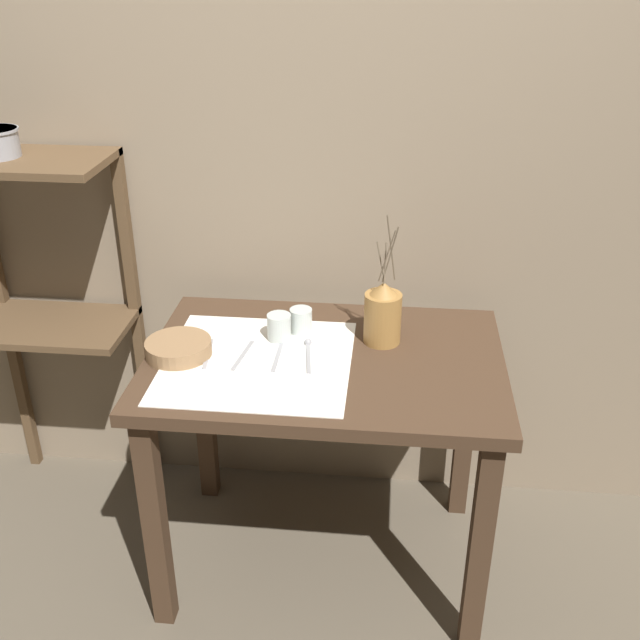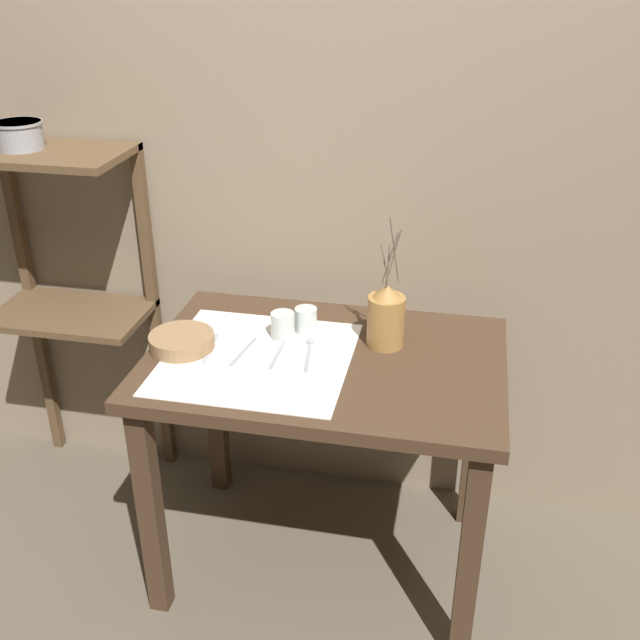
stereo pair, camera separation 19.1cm
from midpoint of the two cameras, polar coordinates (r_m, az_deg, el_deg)
ground_plane at (r=2.68m, az=2.45°, el=-17.68°), size 12.00×12.00×0.00m
stone_wall_back at (r=2.47m, az=4.84°, el=10.80°), size 7.00×0.06×2.40m
wooden_table at (r=2.26m, az=2.79°, el=-5.61°), size 1.05×0.72×0.79m
wooden_shelf_unit at (r=2.70m, az=-16.68°, el=4.29°), size 0.53×0.33×1.29m
linen_cloth at (r=2.19m, az=-2.32°, el=-2.97°), size 0.54×0.53×0.00m
pitcher_with_flowers at (r=2.24m, az=7.49°, el=0.16°), size 0.11×0.11×0.41m
wooden_bowl at (r=2.25m, az=-8.12°, el=-1.69°), size 0.19×0.19×0.05m
glass_tumbler_near at (r=2.27m, az=-0.45°, el=-0.46°), size 0.07×0.07×0.08m
glass_tumbler_far at (r=2.31m, az=1.28°, el=-0.04°), size 0.07×0.07×0.08m
knife_center at (r=2.24m, az=-5.96°, el=-2.20°), size 0.03×0.18×0.00m
fork_outer at (r=2.22m, az=-3.39°, el=-2.47°), size 0.04×0.17×0.00m
fork_inner at (r=2.20m, az=-0.76°, el=-2.67°), size 0.01×0.18×0.00m
spoon_outer at (r=2.23m, az=1.64°, el=-2.16°), size 0.04×0.19×0.02m
metal_pot_large at (r=2.57m, az=-19.96°, el=13.15°), size 0.15×0.15×0.09m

